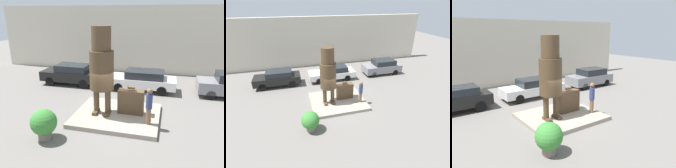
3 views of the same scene
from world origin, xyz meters
The scene contains 10 objects.
ground_plane centered at (0.00, 0.00, 0.00)m, with size 60.00×60.00×0.00m, color slate.
pedestal centered at (0.00, 0.00, 0.11)m, with size 4.39×3.75×0.22m.
building_backdrop centered at (0.00, 9.70, 2.97)m, with size 28.00×0.60×5.94m.
statue_figure centered at (-0.77, -0.17, 2.85)m, with size 1.22×1.22×4.50m.
giant_suitcase centered at (0.69, 0.22, 0.87)m, with size 1.34×0.52×1.50m.
tourist centered at (1.70, -0.74, 1.20)m, with size 0.31×0.31×1.80m.
parked_car_black centered at (-4.75, 4.60, 0.84)m, with size 4.36×1.75×1.57m.
parked_car_white centered at (0.72, 4.62, 0.78)m, with size 4.78×1.80×1.46m.
parked_car_grey centered at (6.57, 4.73, 0.84)m, with size 4.22×1.85×1.63m.
planter_pot centered at (-2.58, -2.86, 0.77)m, with size 1.15×1.15×1.38m.
Camera 2 is at (-3.30, -11.94, 7.74)m, focal length 28.00 mm.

